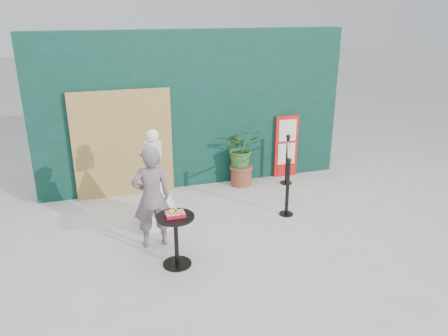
# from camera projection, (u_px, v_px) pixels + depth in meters

# --- Properties ---
(ground) EXTENTS (60.00, 60.00, 0.00)m
(ground) POSITION_uv_depth(u_px,v_px,m) (249.00, 263.00, 6.12)
(ground) COLOR #ADAAA5
(ground) RESTS_ON ground
(back_wall) EXTENTS (6.00, 0.30, 3.00)m
(back_wall) POSITION_uv_depth(u_px,v_px,m) (194.00, 110.00, 8.42)
(back_wall) COLOR #0A2F24
(back_wall) RESTS_ON ground
(bamboo_fence) EXTENTS (1.80, 0.08, 2.00)m
(bamboo_fence) POSITION_uv_depth(u_px,v_px,m) (123.00, 144.00, 8.01)
(bamboo_fence) COLOR tan
(bamboo_fence) RESTS_ON ground
(woman) EXTENTS (0.58, 0.39, 1.55)m
(woman) POSITION_uv_depth(u_px,v_px,m) (152.00, 197.00, 6.34)
(woman) COLOR slate
(woman) RESTS_ON ground
(menu_board) EXTENTS (0.50, 0.07, 1.30)m
(menu_board) POSITION_uv_depth(u_px,v_px,m) (286.00, 146.00, 9.07)
(menu_board) COLOR red
(menu_board) RESTS_ON ground
(statue) EXTENTS (0.63, 0.63, 1.62)m
(statue) POSITION_uv_depth(u_px,v_px,m) (155.00, 187.00, 6.98)
(statue) COLOR white
(statue) RESTS_ON ground
(cafe_table) EXTENTS (0.52, 0.52, 0.75)m
(cafe_table) POSITION_uv_depth(u_px,v_px,m) (176.00, 233.00, 5.92)
(cafe_table) COLOR black
(cafe_table) RESTS_ON ground
(food_basket) EXTENTS (0.26, 0.19, 0.11)m
(food_basket) POSITION_uv_depth(u_px,v_px,m) (175.00, 213.00, 5.82)
(food_basket) COLOR #B9132E
(food_basket) RESTS_ON cafe_table
(planter) EXTENTS (0.68, 0.59, 1.16)m
(planter) POSITION_uv_depth(u_px,v_px,m) (241.00, 153.00, 8.59)
(planter) COLOR brown
(planter) RESTS_ON ground
(stanchion_barrier) EXTENTS (0.84, 1.54, 1.03)m
(stanchion_barrier) POSITION_uv_depth(u_px,v_px,m) (287.00, 173.00, 8.04)
(stanchion_barrier) COLOR black
(stanchion_barrier) RESTS_ON ground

